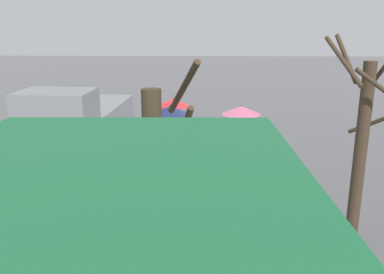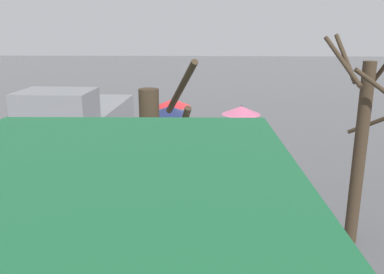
# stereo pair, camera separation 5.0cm
# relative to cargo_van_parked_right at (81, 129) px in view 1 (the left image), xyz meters

# --- Properties ---
(ground_plane) EXTENTS (90.00, 90.00, 0.00)m
(ground_plane) POSITION_rel_cargo_van_parked_right_xyz_m (-3.35, -0.77, -1.18)
(ground_plane) COLOR #5B5B5E
(slush_patch_near_cluster) EXTENTS (2.99, 2.99, 0.01)m
(slush_patch_near_cluster) POSITION_rel_cargo_van_parked_right_xyz_m (-4.85, -2.96, -1.18)
(slush_patch_near_cluster) COLOR #ADAFB5
(slush_patch_near_cluster) RESTS_ON ground
(slush_patch_mid_street) EXTENTS (2.28, 2.28, 0.01)m
(slush_patch_mid_street) POSITION_rel_cargo_van_parked_right_xyz_m (-2.91, 2.70, -1.18)
(slush_patch_mid_street) COLOR silver
(slush_patch_mid_street) RESTS_ON ground
(cargo_van_parked_right) EXTENTS (2.36, 5.41, 2.60)m
(cargo_van_parked_right) POSITION_rel_cargo_van_parked_right_xyz_m (0.00, 0.00, 0.00)
(cargo_van_parked_right) COLOR gray
(cargo_van_parked_right) RESTS_ON ground
(shopping_cart_vendor) EXTENTS (0.66, 0.89, 1.02)m
(shopping_cart_vendor) POSITION_rel_cargo_van_parked_right_xyz_m (-3.83, -0.11, -0.61)
(shopping_cart_vendor) COLOR #1951B2
(shopping_cart_vendor) RESTS_ON ground
(hand_dolly_boxes) EXTENTS (0.71, 0.83, 1.43)m
(hand_dolly_boxes) POSITION_rel_cargo_van_parked_right_xyz_m (-2.74, -0.24, -0.42)
(hand_dolly_boxes) COLOR #515156
(hand_dolly_boxes) RESTS_ON ground
(pedestrian_pink_side) EXTENTS (1.04, 1.04, 2.15)m
(pedestrian_pink_side) POSITION_rel_cargo_van_parked_right_xyz_m (-4.73, 1.01, 0.39)
(pedestrian_pink_side) COLOR black
(pedestrian_pink_side) RESTS_ON ground
(pedestrian_black_side) EXTENTS (1.04, 1.04, 2.15)m
(pedestrian_black_side) POSITION_rel_cargo_van_parked_right_xyz_m (-2.74, 1.05, 0.41)
(pedestrian_black_side) COLOR black
(pedestrian_black_side) RESTS_ON ground
(pedestrian_white_side) EXTENTS (1.04, 1.04, 2.15)m
(pedestrian_white_side) POSITION_rel_cargo_van_parked_right_xyz_m (-2.73, -0.06, 0.41)
(pedestrian_white_side) COLOR black
(pedestrian_white_side) RESTS_ON ground
(bare_tree_near) EXTENTS (1.44, 1.43, 4.05)m
(bare_tree_near) POSITION_rel_cargo_van_parked_right_xyz_m (-6.64, 4.26, 0.83)
(bare_tree_near) COLOR #423323
(bare_tree_near) RESTS_ON ground
(bare_tree_far) EXTENTS (1.23, 1.28, 3.84)m
(bare_tree_far) POSITION_rel_cargo_van_parked_right_xyz_m (-3.09, 6.98, 0.69)
(bare_tree_far) COLOR #423323
(bare_tree_far) RESTS_ON ground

